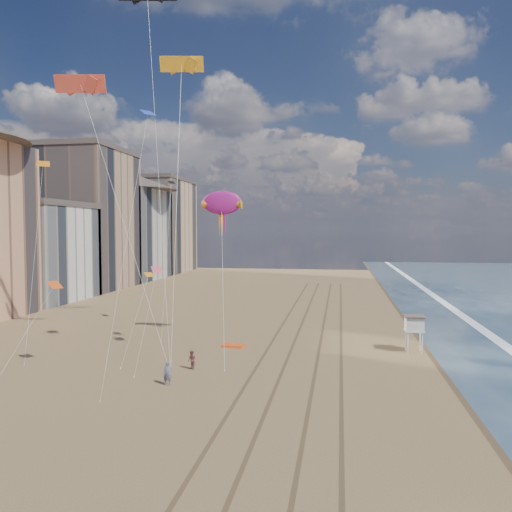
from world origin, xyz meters
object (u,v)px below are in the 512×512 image
Objects in this scene: lifeguard_stand at (414,324)px; kite_flyer_a at (168,373)px; grounded_kite at (234,346)px; show_kite at (222,203)px; kite_flyer_b at (192,360)px.

kite_flyer_a is (-20.50, -14.12, -1.89)m from lifeguard_stand.
grounded_kite is 0.12× the size of show_kite.
kite_flyer_b is (-1.79, -8.92, 0.70)m from grounded_kite.
grounded_kite is 1.34× the size of kite_flyer_b.
lifeguard_stand is 1.65× the size of grounded_kite.
kite_flyer_a is (-2.35, -13.46, 0.81)m from grounded_kite.
kite_flyer_a is at bearing -50.80° from kite_flyer_b.
kite_flyer_a is at bearing -91.75° from show_kite.
kite_flyer_b is at bearing 73.43° from kite_flyer_a.
kite_flyer_a reaches higher than grounded_kite.
lifeguard_stand is 22.21m from kite_flyer_b.
kite_flyer_a is 4.58m from kite_flyer_b.
grounded_kite is 13.68m from kite_flyer_a.
lifeguard_stand reaches higher than kite_flyer_b.
show_kite reaches higher than kite_flyer_b.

